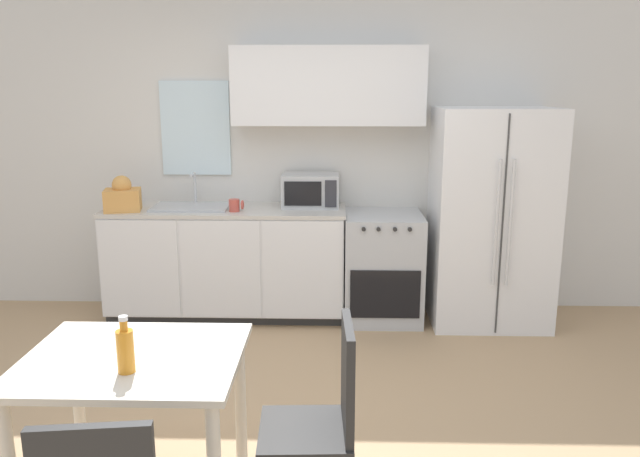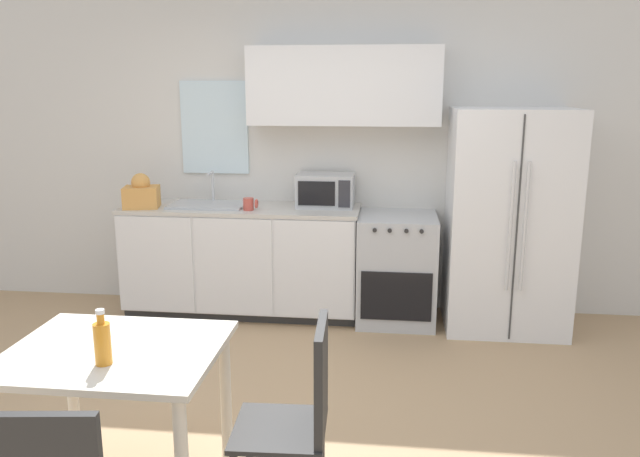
# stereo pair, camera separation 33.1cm
# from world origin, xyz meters

# --- Properties ---
(ground_plane) EXTENTS (12.00, 12.00, 0.00)m
(ground_plane) POSITION_xyz_m (0.00, 0.00, 0.00)
(ground_plane) COLOR tan
(wall_back) EXTENTS (12.00, 0.38, 2.70)m
(wall_back) POSITION_xyz_m (0.03, 2.11, 1.42)
(wall_back) COLOR silver
(wall_back) RESTS_ON ground_plane
(kitchen_counter) EXTENTS (1.97, 0.61, 0.92)m
(kitchen_counter) POSITION_xyz_m (-0.55, 1.81, 0.47)
(kitchen_counter) COLOR #333333
(kitchen_counter) RESTS_ON ground_plane
(oven_range) EXTENTS (0.63, 0.65, 0.88)m
(oven_range) POSITION_xyz_m (0.75, 1.78, 0.44)
(oven_range) COLOR #B7BABC
(oven_range) RESTS_ON ground_plane
(refrigerator) EXTENTS (0.92, 0.75, 1.74)m
(refrigerator) POSITION_xyz_m (1.60, 1.75, 0.87)
(refrigerator) COLOR white
(refrigerator) RESTS_ON ground_plane
(kitchen_sink) EXTENTS (0.62, 0.40, 0.27)m
(kitchen_sink) POSITION_xyz_m (-0.83, 1.81, 0.94)
(kitchen_sink) COLOR #B7BABC
(kitchen_sink) RESTS_ON kitchen_counter
(microwave) EXTENTS (0.46, 0.34, 0.27)m
(microwave) POSITION_xyz_m (0.15, 1.90, 1.06)
(microwave) COLOR #B7BABC
(microwave) RESTS_ON kitchen_counter
(coffee_mug) EXTENTS (0.12, 0.08, 0.10)m
(coffee_mug) POSITION_xyz_m (-0.44, 1.67, 0.97)
(coffee_mug) COLOR #BF4C3F
(coffee_mug) RESTS_ON kitchen_counter
(grocery_bag_0) EXTENTS (0.32, 0.29, 0.28)m
(grocery_bag_0) POSITION_xyz_m (-1.34, 1.68, 1.04)
(grocery_bag_0) COLOR #DB994C
(grocery_bag_0) RESTS_ON kitchen_counter
(dining_table) EXTENTS (0.93, 0.78, 0.76)m
(dining_table) POSITION_xyz_m (-0.51, -0.70, 0.63)
(dining_table) COLOR beige
(dining_table) RESTS_ON ground_plane
(dining_chair_side) EXTENTS (0.42, 0.42, 0.93)m
(dining_chair_side) POSITION_xyz_m (0.33, -0.73, 0.54)
(dining_chair_side) COLOR #282828
(dining_chair_side) RESTS_ON ground_plane
(drink_bottle) EXTENTS (0.07, 0.07, 0.24)m
(drink_bottle) POSITION_xyz_m (-0.48, -0.86, 0.86)
(drink_bottle) COLOR orange
(drink_bottle) RESTS_ON dining_table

